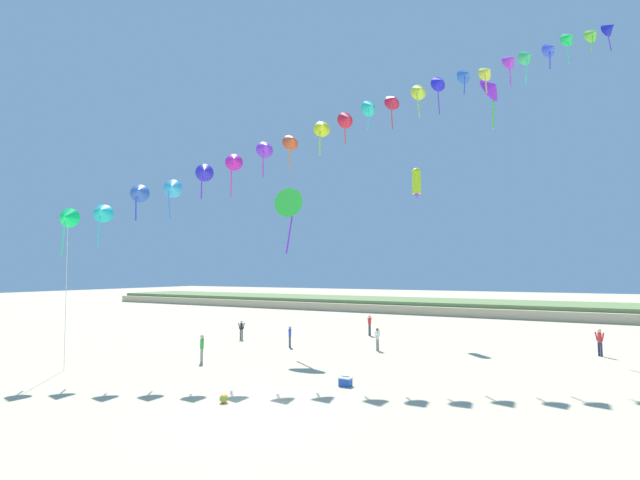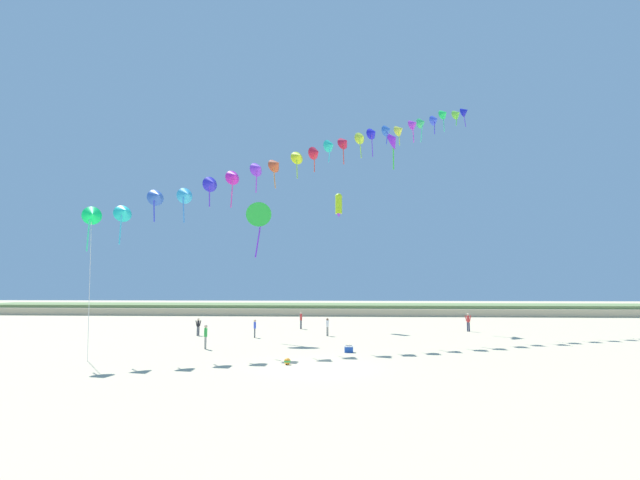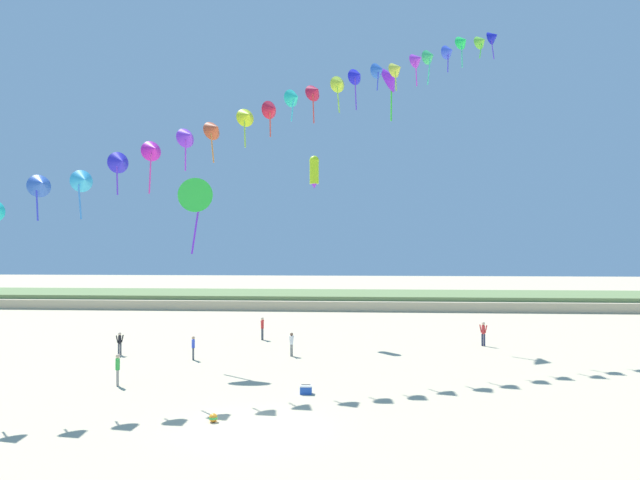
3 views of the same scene
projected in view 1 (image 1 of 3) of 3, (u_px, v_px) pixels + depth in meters
ground_plane at (250, 414)px, 16.22m from camera, size 240.00×240.00×0.00m
dune_ridge at (461, 307)px, 58.27m from camera, size 120.00×13.60×1.58m
person_near_left at (290, 335)px, 30.89m from camera, size 0.21×0.53×1.51m
person_near_right at (202, 346)px, 25.64m from camera, size 0.34×0.55×1.65m
person_mid_center at (600, 340)px, 27.55m from camera, size 0.55×0.42×1.76m
person_far_left at (377, 338)px, 29.54m from camera, size 0.30×0.52×1.54m
person_far_right at (241, 329)px, 34.40m from camera, size 0.45×0.41×1.52m
person_far_center at (370, 324)px, 36.58m from camera, size 0.24×0.61×1.75m
kite_banner_string at (384, 106)px, 29.12m from camera, size 30.49×26.33×25.47m
large_kite_low_lead at (290, 204)px, 30.98m from camera, size 2.28×1.25×4.75m
large_kite_mid_trail at (492, 87)px, 36.12m from camera, size 2.38×2.73×4.79m
large_kite_high_solo at (416, 182)px, 36.91m from camera, size 1.02×1.01×2.62m
beach_cooler at (345, 382)px, 20.26m from camera, size 0.58×0.41×0.46m
beach_ball at (224, 399)px, 17.63m from camera, size 0.36×0.36×0.36m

